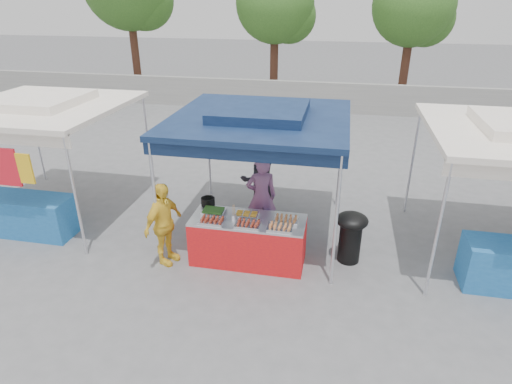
% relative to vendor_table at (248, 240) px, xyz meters
% --- Properties ---
extents(ground_plane, '(80.00, 80.00, 0.00)m').
position_rel_vendor_table_xyz_m(ground_plane, '(0.00, 0.10, -0.43)').
color(ground_plane, slate).
extents(back_wall, '(40.00, 0.25, 1.20)m').
position_rel_vendor_table_xyz_m(back_wall, '(0.00, 11.10, 0.17)').
color(back_wall, gray).
rests_on(back_wall, ground_plane).
extents(main_canopy, '(3.20, 3.20, 2.57)m').
position_rel_vendor_table_xyz_m(main_canopy, '(0.00, 1.07, 1.94)').
color(main_canopy, silver).
rests_on(main_canopy, ground_plane).
extents(neighbor_stall_left, '(3.20, 3.20, 2.57)m').
position_rel_vendor_table_xyz_m(neighbor_stall_left, '(-4.50, 0.67, 1.18)').
color(neighbor_stall_left, silver).
rests_on(neighbor_stall_left, ground_plane).
extents(tree_1, '(3.40, 3.32, 5.71)m').
position_rel_vendor_table_xyz_m(tree_1, '(-1.55, 13.16, 3.47)').
color(tree_1, '#49281C').
rests_on(tree_1, ground_plane).
extents(tree_2, '(3.36, 3.28, 5.63)m').
position_rel_vendor_table_xyz_m(tree_2, '(4.08, 13.32, 3.42)').
color(tree_2, '#49281C').
rests_on(tree_2, ground_plane).
extents(vendor_table, '(2.00, 0.80, 0.85)m').
position_rel_vendor_table_xyz_m(vendor_table, '(0.00, 0.00, 0.00)').
color(vendor_table, red).
rests_on(vendor_table, ground_plane).
extents(food_tray_fl, '(0.42, 0.30, 0.07)m').
position_rel_vendor_table_xyz_m(food_tray_fl, '(-0.58, -0.24, 0.46)').
color(food_tray_fl, white).
rests_on(food_tray_fl, vendor_table).
extents(food_tray_fm, '(0.42, 0.30, 0.07)m').
position_rel_vendor_table_xyz_m(food_tray_fm, '(0.05, -0.24, 0.46)').
color(food_tray_fm, white).
rests_on(food_tray_fm, vendor_table).
extents(food_tray_fr, '(0.42, 0.30, 0.07)m').
position_rel_vendor_table_xyz_m(food_tray_fr, '(0.60, -0.24, 0.46)').
color(food_tray_fr, white).
rests_on(food_tray_fr, vendor_table).
extents(food_tray_bl, '(0.42, 0.30, 0.07)m').
position_rel_vendor_table_xyz_m(food_tray_bl, '(-0.66, 0.10, 0.46)').
color(food_tray_bl, white).
rests_on(food_tray_bl, vendor_table).
extents(food_tray_bm, '(0.42, 0.30, 0.07)m').
position_rel_vendor_table_xyz_m(food_tray_bm, '(-0.05, 0.11, 0.46)').
color(food_tray_bm, white).
rests_on(food_tray_bm, vendor_table).
extents(food_tray_br, '(0.42, 0.30, 0.07)m').
position_rel_vendor_table_xyz_m(food_tray_br, '(0.66, 0.05, 0.46)').
color(food_tray_br, white).
rests_on(food_tray_br, vendor_table).
extents(cooking_pot, '(0.25, 0.25, 0.15)m').
position_rel_vendor_table_xyz_m(cooking_pot, '(-0.84, 0.38, 0.50)').
color(cooking_pot, black).
rests_on(cooking_pot, vendor_table).
extents(skewer_cup, '(0.09, 0.09, 0.11)m').
position_rel_vendor_table_xyz_m(skewer_cup, '(-0.23, -0.09, 0.48)').
color(skewer_cup, silver).
rests_on(skewer_cup, vendor_table).
extents(wok_burner, '(0.57, 0.57, 0.95)m').
position_rel_vendor_table_xyz_m(wok_burner, '(1.78, 0.37, 0.14)').
color(wok_burner, black).
rests_on(wok_burner, ground_plane).
extents(crate_left, '(0.52, 0.37, 0.31)m').
position_rel_vendor_table_xyz_m(crate_left, '(-0.31, 0.52, -0.27)').
color(crate_left, '#1645B7').
rests_on(crate_left, ground_plane).
extents(crate_right, '(0.54, 0.38, 0.32)m').
position_rel_vendor_table_xyz_m(crate_right, '(0.30, 0.61, -0.26)').
color(crate_right, '#1645B7').
rests_on(crate_right, ground_plane).
extents(crate_stacked, '(0.53, 0.37, 0.32)m').
position_rel_vendor_table_xyz_m(crate_stacked, '(0.30, 0.61, 0.06)').
color(crate_stacked, '#1645B7').
rests_on(crate_stacked, crate_right).
extents(vendor_woman, '(0.69, 0.57, 1.64)m').
position_rel_vendor_table_xyz_m(vendor_woman, '(0.05, 0.99, 0.40)').
color(vendor_woman, '#9B6291').
rests_on(vendor_woman, ground_plane).
extents(helper_man, '(0.98, 0.92, 1.60)m').
position_rel_vendor_table_xyz_m(helper_man, '(-0.20, 1.89, 0.37)').
color(helper_man, black).
rests_on(helper_man, ground_plane).
extents(customer_person, '(0.63, 0.97, 1.53)m').
position_rel_vendor_table_xyz_m(customer_person, '(-1.43, -0.33, 0.34)').
color(customer_person, yellow).
rests_on(customer_person, ground_plane).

